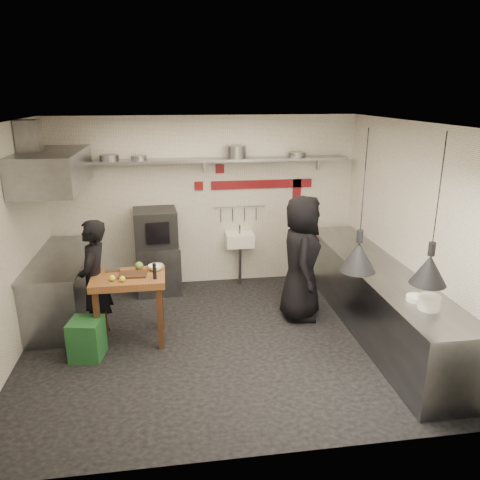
{
  "coord_description": "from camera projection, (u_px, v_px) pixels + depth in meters",
  "views": [
    {
      "loc": [
        -0.53,
        -5.48,
        3.13
      ],
      "look_at": [
        0.32,
        0.3,
        1.29
      ],
      "focal_mm": 35.0,
      "sensor_mm": 36.0,
      "label": 1
    }
  ],
  "objects": [
    {
      "name": "floor",
      "position": [
        219.0,
        341.0,
        6.18
      ],
      "size": [
        5.0,
        5.0,
        0.0
      ],
      "primitive_type": "plane",
      "color": "black",
      "rests_on": "ground"
    },
    {
      "name": "ceiling",
      "position": [
        216.0,
        123.0,
        5.34
      ],
      "size": [
        5.0,
        5.0,
        0.0
      ],
      "primitive_type": "plane",
      "color": "beige",
      "rests_on": "floor"
    },
    {
      "name": "wall_back",
      "position": [
        205.0,
        202.0,
        7.74
      ],
      "size": [
        5.0,
        0.04,
        2.8
      ],
      "primitive_type": "cube",
      "color": "white",
      "rests_on": "floor"
    },
    {
      "name": "wall_front",
      "position": [
        244.0,
        317.0,
        3.78
      ],
      "size": [
        5.0,
        0.04,
        2.8
      ],
      "primitive_type": "cube",
      "color": "white",
      "rests_on": "floor"
    },
    {
      "name": "wall_left",
      "position": [
        3.0,
        249.0,
        5.42
      ],
      "size": [
        0.04,
        4.2,
        2.8
      ],
      "primitive_type": "cube",
      "color": "white",
      "rests_on": "floor"
    },
    {
      "name": "wall_right",
      "position": [
        408.0,
        232.0,
        6.11
      ],
      "size": [
        0.04,
        4.2,
        2.8
      ],
      "primitive_type": "cube",
      "color": "white",
      "rests_on": "floor"
    },
    {
      "name": "red_band_horiz",
      "position": [
        262.0,
        184.0,
        7.77
      ],
      "size": [
        1.7,
        0.02,
        0.14
      ],
      "primitive_type": "cube",
      "color": "maroon",
      "rests_on": "wall_back"
    },
    {
      "name": "red_band_vert",
      "position": [
        296.0,
        211.0,
        8.0
      ],
      "size": [
        0.14,
        0.02,
        1.1
      ],
      "primitive_type": "cube",
      "color": "maroon",
      "rests_on": "wall_back"
    },
    {
      "name": "red_tile_a",
      "position": [
        220.0,
        169.0,
        7.59
      ],
      "size": [
        0.14,
        0.02,
        0.14
      ],
      "primitive_type": "cube",
      "color": "maroon",
      "rests_on": "wall_back"
    },
    {
      "name": "red_tile_b",
      "position": [
        199.0,
        186.0,
        7.63
      ],
      "size": [
        0.14,
        0.02,
        0.14
      ],
      "primitive_type": "cube",
      "color": "maroon",
      "rests_on": "wall_back"
    },
    {
      "name": "back_shelf",
      "position": [
        205.0,
        160.0,
        7.36
      ],
      "size": [
        4.6,
        0.34,
        0.04
      ],
      "primitive_type": "cube",
      "color": "slate",
      "rests_on": "wall_back"
    },
    {
      "name": "shelf_bracket_left",
      "position": [
        82.0,
        168.0,
        7.26
      ],
      "size": [
        0.04,
        0.06,
        0.24
      ],
      "primitive_type": "cube",
      "color": "slate",
      "rests_on": "wall_back"
    },
    {
      "name": "shelf_bracket_mid",
      "position": [
        204.0,
        165.0,
        7.53
      ],
      "size": [
        0.04,
        0.06,
        0.24
      ],
      "primitive_type": "cube",
      "color": "slate",
      "rests_on": "wall_back"
    },
    {
      "name": "shelf_bracket_right",
      "position": [
        318.0,
        163.0,
        7.79
      ],
      "size": [
        0.04,
        0.06,
        0.24
      ],
      "primitive_type": "cube",
      "color": "slate",
      "rests_on": "wall_back"
    },
    {
      "name": "pan_far_left",
      "position": [
        109.0,
        158.0,
        7.13
      ],
      "size": [
        0.39,
        0.39,
        0.09
      ],
      "primitive_type": "cylinder",
      "rotation": [
        0.0,
        0.0,
        -0.43
      ],
      "color": "slate",
      "rests_on": "back_shelf"
    },
    {
      "name": "pan_mid_left",
      "position": [
        139.0,
        158.0,
        7.2
      ],
      "size": [
        0.28,
        0.28,
        0.07
      ],
      "primitive_type": "cylinder",
      "rotation": [
        0.0,
        0.0,
        -0.14
      ],
      "color": "slate",
      "rests_on": "back_shelf"
    },
    {
      "name": "stock_pot",
      "position": [
        236.0,
        152.0,
        7.39
      ],
      "size": [
        0.41,
        0.41,
        0.2
      ],
      "primitive_type": "cylinder",
      "rotation": [
        0.0,
        0.0,
        0.35
      ],
      "color": "slate",
      "rests_on": "back_shelf"
    },
    {
      "name": "pan_right",
      "position": [
        297.0,
        155.0,
        7.54
      ],
      "size": [
        0.38,
        0.38,
        0.08
      ],
      "primitive_type": "cylinder",
      "rotation": [
        0.0,
        0.0,
        -0.4
      ],
      "color": "slate",
      "rests_on": "back_shelf"
    },
    {
      "name": "oven_stand",
      "position": [
        159.0,
        268.0,
        7.63
      ],
      "size": [
        0.74,
        0.68,
        0.8
      ],
      "primitive_type": "cube",
      "rotation": [
        0.0,
        0.0,
        0.07
      ],
      "color": "slate",
      "rests_on": "floor"
    },
    {
      "name": "combi_oven",
      "position": [
        155.0,
        227.0,
        7.42
      ],
      "size": [
        0.71,
        0.66,
        0.58
      ],
      "primitive_type": "cube",
      "rotation": [
        0.0,
        0.0,
        0.07
      ],
      "color": "black",
      "rests_on": "oven_stand"
    },
    {
      "name": "oven_door",
      "position": [
        158.0,
        233.0,
        7.15
      ],
      "size": [
        0.46,
        0.06,
        0.46
      ],
      "primitive_type": "cube",
      "rotation": [
        0.0,
        0.0,
        0.07
      ],
      "color": "maroon",
      "rests_on": "combi_oven"
    },
    {
      "name": "oven_glass",
      "position": [
        158.0,
        233.0,
        7.11
      ],
      "size": [
        0.35,
        0.04,
        0.34
      ],
      "primitive_type": "cube",
      "rotation": [
        0.0,
        0.0,
        0.07
      ],
      "color": "black",
      "rests_on": "oven_door"
    },
    {
      "name": "hand_sink",
      "position": [
        240.0,
        240.0,
        7.84
      ],
      "size": [
        0.46,
        0.34,
        0.22
      ],
      "primitive_type": "cube",
      "color": "white",
      "rests_on": "wall_back"
    },
    {
      "name": "sink_tap",
      "position": [
        240.0,
        229.0,
        7.78
      ],
      "size": [
        0.03,
        0.03,
        0.14
      ],
      "primitive_type": "cylinder",
      "color": "slate",
      "rests_on": "hand_sink"
    },
    {
      "name": "sink_drain",
      "position": [
        240.0,
        265.0,
        7.93
      ],
      "size": [
        0.06,
        0.06,
        0.66
      ],
      "primitive_type": "cylinder",
      "color": "slate",
      "rests_on": "floor"
    },
    {
      "name": "utensil_rail",
      "position": [
        238.0,
        206.0,
        7.8
      ],
      "size": [
        0.9,
        0.02,
        0.02
      ],
      "primitive_type": "cylinder",
      "rotation": [
        0.0,
        1.57,
        0.0
      ],
      "color": "slate",
      "rests_on": "wall_back"
    },
    {
      "name": "counter_right",
      "position": [
        376.0,
        300.0,
        6.34
      ],
      "size": [
        0.7,
        3.8,
        0.9
      ],
      "primitive_type": "cube",
      "color": "slate",
      "rests_on": "floor"
    },
    {
      "name": "counter_right_top",
      "position": [
        379.0,
        268.0,
        6.2
      ],
      "size": [
        0.76,
        3.9,
        0.03
      ],
      "primitive_type": "cube",
      "color": "slate",
      "rests_on": "counter_right"
    },
    {
      "name": "plate_stack",
      "position": [
        429.0,
        303.0,
        4.96
      ],
      "size": [
        0.3,
        0.3,
        0.15
      ],
      "primitive_type": "cylinder",
      "rotation": [
        0.0,
        0.0,
        -0.44
      ],
      "color": "white",
      "rests_on": "counter_right_top"
    },
    {
      "name": "small_bowl_right",
      "position": [
        416.0,
        298.0,
        5.18
      ],
      "size": [
        0.27,
        0.27,
        0.05
      ],
      "primitive_type": "cylinder",
      "rotation": [
        0.0,
        0.0,
        0.26
      ],
      "color": "white",
      "rests_on": "counter_right_top"
    },
    {
      "name": "counter_left",
      "position": [
        63.0,
        287.0,
        6.74
      ],
      "size": [
        0.7,
        1.9,
        0.9
      ],
      "primitive_type": "cube",
      "color": "slate",
      "rests_on": "floor"
    },
    {
      "name": "counter_left_top",
      "position": [
        60.0,
        257.0,
        6.6
      ],
      "size": [
        0.76,
        2.0,
        0.03
      ],
      "primitive_type": "cube",
      "color": "slate",
      "rests_on": "counter_left"
    },
    {
      "name": "extractor_hood",
      "position": [
        53.0,
        170.0,
        6.24
      ],
      "size": [
        0.78,
        1.6,
        0.5
      ],
      "primitive_type": "cube",
      "color": "slate",
      "rests_on": "ceiling"
    },
    {
      "name": "hood_duct",
      "position": [
        29.0,
        140.0,
        6.08
      ],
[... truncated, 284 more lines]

